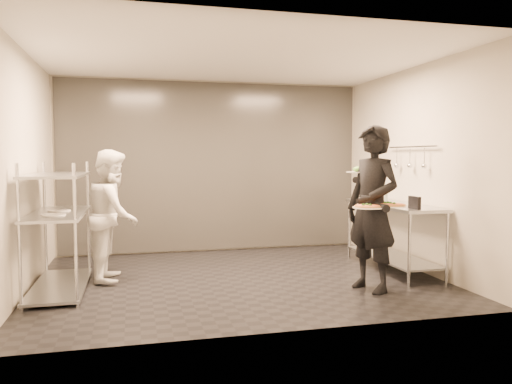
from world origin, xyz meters
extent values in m
cube|color=black|center=(0.00, 0.00, 0.00)|extent=(5.00, 4.00, 0.00)
cube|color=white|center=(0.00, 0.00, 2.80)|extent=(5.00, 4.00, 0.00)
cube|color=beige|center=(0.00, 2.00, 1.40)|extent=(5.00, 0.00, 2.80)
cube|color=beige|center=(0.00, -2.00, 1.40)|extent=(5.00, 0.00, 2.80)
cube|color=beige|center=(-2.50, 0.00, 1.40)|extent=(0.00, 4.00, 2.80)
cube|color=beige|center=(2.50, 0.00, 1.40)|extent=(0.00, 4.00, 2.80)
cube|color=silver|center=(0.00, 1.97, 1.40)|extent=(4.90, 0.04, 2.74)
cylinder|color=silver|center=(-2.42, -0.77, 0.75)|extent=(0.04, 0.04, 1.50)
cylinder|color=silver|center=(-2.42, 0.77, 0.75)|extent=(0.04, 0.04, 1.50)
cylinder|color=silver|center=(-1.88, -0.77, 0.75)|extent=(0.04, 0.04, 1.50)
cylinder|color=silver|center=(-1.88, 0.77, 0.75)|extent=(0.04, 0.04, 1.50)
cube|color=#A2A8AC|center=(-2.15, 0.00, 0.05)|extent=(0.60, 1.60, 0.03)
cube|color=#A2A8AC|center=(-2.15, 0.00, 0.90)|extent=(0.60, 1.60, 0.03)
cube|color=#A2A8AC|center=(-2.15, 0.00, 1.35)|extent=(0.60, 1.60, 0.03)
cylinder|color=white|center=(-2.15, -0.35, 0.93)|extent=(0.26, 0.26, 0.01)
cylinder|color=white|center=(-2.15, 0.10, 0.93)|extent=(0.26, 0.26, 0.01)
cylinder|color=silver|center=(1.92, -0.86, 0.45)|extent=(0.04, 0.04, 0.90)
cylinder|color=silver|center=(1.92, 0.86, 0.45)|extent=(0.04, 0.04, 0.90)
cylinder|color=silver|center=(2.44, -0.86, 0.45)|extent=(0.04, 0.04, 0.90)
cylinder|color=silver|center=(2.44, 0.86, 0.45)|extent=(0.04, 0.04, 0.90)
cube|color=#A2A8AC|center=(2.18, 0.00, 0.18)|extent=(0.57, 1.71, 0.03)
cube|color=#A2A8AC|center=(2.18, 0.00, 0.90)|extent=(0.60, 1.80, 0.04)
cylinder|color=silver|center=(2.44, 0.00, 1.70)|extent=(0.02, 1.20, 0.02)
cylinder|color=silver|center=(2.42, -0.35, 1.57)|extent=(0.01, 0.01, 0.22)
sphere|color=silver|center=(2.42, -0.35, 1.44)|extent=(0.07, 0.07, 0.07)
cylinder|color=silver|center=(2.42, 0.00, 1.57)|extent=(0.01, 0.01, 0.22)
sphere|color=silver|center=(2.42, 0.00, 1.44)|extent=(0.07, 0.07, 0.07)
cylinder|color=silver|center=(2.42, 0.35, 1.57)|extent=(0.01, 0.01, 0.22)
sphere|color=silver|center=(2.42, 0.35, 1.44)|extent=(0.07, 0.07, 0.07)
imported|color=black|center=(1.40, -0.91, 0.96)|extent=(0.68, 0.82, 1.93)
imported|color=white|center=(-1.55, 0.37, 0.83)|extent=(0.69, 0.85, 1.65)
cylinder|color=white|center=(1.23, -1.13, 1.00)|extent=(0.34, 0.34, 0.01)
cylinder|color=#BA8443|center=(1.23, -1.13, 1.01)|extent=(0.30, 0.30, 0.02)
cylinder|color=red|center=(1.23, -1.13, 1.02)|extent=(0.26, 0.26, 0.01)
sphere|color=#215713|center=(1.23, -1.13, 1.03)|extent=(0.04, 0.04, 0.04)
cylinder|color=white|center=(1.52, -1.13, 1.01)|extent=(0.36, 0.36, 0.01)
cylinder|color=#BA8443|center=(1.52, -1.13, 1.02)|extent=(0.31, 0.31, 0.02)
cylinder|color=red|center=(1.52, -1.13, 1.03)|extent=(0.28, 0.28, 0.01)
sphere|color=#215713|center=(1.52, -1.13, 1.04)|extent=(0.04, 0.04, 0.04)
cylinder|color=white|center=(1.34, -0.64, 1.38)|extent=(0.28, 0.28, 0.01)
ellipsoid|color=#2C6619|center=(1.34, -0.64, 1.41)|extent=(0.13, 0.13, 0.07)
cube|color=black|center=(2.06, -0.72, 1.00)|extent=(0.05, 0.22, 0.16)
cylinder|color=gray|center=(2.09, 0.07, 1.06)|extent=(0.08, 0.08, 0.27)
cylinder|color=gray|center=(2.18, 0.80, 1.02)|extent=(0.06, 0.06, 0.20)
cylinder|color=black|center=(2.11, 0.31, 1.05)|extent=(0.07, 0.07, 0.25)
camera|label=1|loc=(-1.29, -6.17, 1.57)|focal=35.00mm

